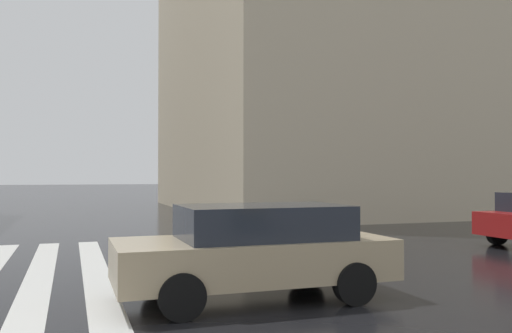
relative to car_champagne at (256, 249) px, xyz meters
name	(u,v)px	position (x,y,z in m)	size (l,w,h in m)	color
haussmann_block_corner	(383,42)	(19.56, -14.75, 9.02)	(19.11, 23.46, 19.96)	beige
car_champagne	(256,249)	(0.00, 0.00, 0.00)	(1.85, 4.10, 1.41)	tan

